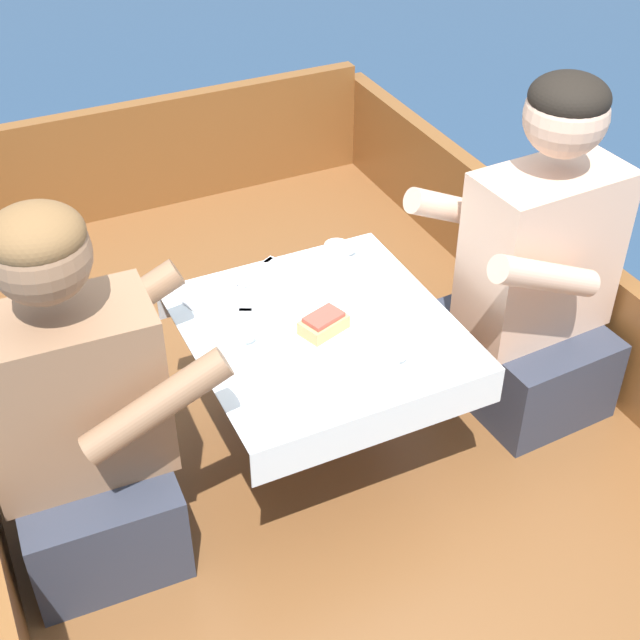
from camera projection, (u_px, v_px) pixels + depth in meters
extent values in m
plane|color=navy|center=(306.00, 483.00, 2.73)|extent=(60.00, 60.00, 0.00)
cube|color=brown|center=(306.00, 453.00, 2.66)|extent=(1.83, 2.86, 0.26)
cube|color=brown|center=(564.00, 292.00, 2.77)|extent=(0.06, 2.86, 0.38)
cube|color=brown|center=(154.00, 154.00, 3.45)|extent=(1.71, 0.06, 0.44)
cylinder|color=#B2B2B7|center=(320.00, 391.00, 2.38)|extent=(0.07, 0.07, 0.40)
cube|color=brown|center=(320.00, 330.00, 2.26)|extent=(0.62, 0.65, 0.02)
cube|color=white|center=(320.00, 327.00, 2.25)|extent=(0.65, 0.68, 0.00)
cube|color=white|center=(383.00, 426.00, 2.04)|extent=(0.65, 0.00, 0.10)
cube|color=white|center=(269.00, 276.00, 2.53)|extent=(0.65, 0.00, 0.10)
cube|color=#333847|center=(95.00, 499.00, 2.18)|extent=(0.38, 0.45, 0.26)
cube|color=#936B4C|center=(71.00, 394.00, 1.97)|extent=(0.41, 0.24, 0.43)
sphere|color=#936B4C|center=(40.00, 255.00, 1.75)|extent=(0.21, 0.21, 0.21)
ellipsoid|color=brown|center=(35.00, 235.00, 1.72)|extent=(0.20, 0.20, 0.11)
cylinder|color=#936B4C|center=(117.00, 311.00, 2.11)|extent=(0.34, 0.08, 0.21)
cylinder|color=#936B4C|center=(157.00, 406.00, 1.85)|extent=(0.34, 0.08, 0.21)
cube|color=#333847|center=(523.00, 358.00, 2.61)|extent=(0.38, 0.46, 0.26)
cube|color=beige|center=(542.00, 252.00, 2.38)|extent=(0.41, 0.24, 0.48)
sphere|color=beige|center=(566.00, 116.00, 2.14)|extent=(0.21, 0.21, 0.21)
ellipsoid|color=black|center=(569.00, 97.00, 2.12)|extent=(0.20, 0.20, 0.11)
cylinder|color=beige|center=(546.00, 276.00, 2.15)|extent=(0.34, 0.09, 0.21)
cylinder|color=beige|center=(458.00, 210.00, 2.40)|extent=(0.34, 0.09, 0.21)
cylinder|color=white|center=(324.00, 332.00, 2.22)|extent=(0.20, 0.20, 0.01)
cylinder|color=white|center=(288.00, 388.00, 2.06)|extent=(0.20, 0.20, 0.01)
cube|color=tan|center=(324.00, 325.00, 2.21)|extent=(0.13, 0.11, 0.04)
cube|color=#B74C3D|center=(324.00, 317.00, 2.19)|extent=(0.11, 0.09, 0.01)
cylinder|color=white|center=(393.00, 310.00, 2.27)|extent=(0.14, 0.14, 0.04)
cylinder|color=beige|center=(393.00, 307.00, 2.27)|extent=(0.12, 0.12, 0.02)
cylinder|color=white|center=(273.00, 279.00, 2.38)|extent=(0.11, 0.11, 0.04)
cylinder|color=beige|center=(273.00, 276.00, 2.38)|extent=(0.09, 0.09, 0.02)
cylinder|color=white|center=(337.00, 253.00, 2.47)|extent=(0.07, 0.07, 0.05)
torus|color=white|center=(351.00, 248.00, 2.49)|extent=(0.04, 0.01, 0.04)
cylinder|color=#3D2314|center=(337.00, 248.00, 2.46)|extent=(0.06, 0.06, 0.01)
cylinder|color=white|center=(385.00, 362.00, 2.10)|extent=(0.07, 0.07, 0.06)
torus|color=white|center=(402.00, 356.00, 2.11)|extent=(0.04, 0.01, 0.04)
cylinder|color=#3D2314|center=(385.00, 356.00, 2.09)|extent=(0.06, 0.06, 0.01)
cylinder|color=white|center=(231.00, 342.00, 2.16)|extent=(0.07, 0.07, 0.05)
torus|color=white|center=(249.00, 336.00, 2.17)|extent=(0.04, 0.01, 0.04)
cylinder|color=#3D2314|center=(230.00, 337.00, 2.15)|extent=(0.06, 0.06, 0.01)
cube|color=silver|center=(226.00, 297.00, 2.35)|extent=(0.16, 0.08, 0.00)
ellipsoid|color=silver|center=(244.00, 285.00, 2.39)|extent=(0.04, 0.02, 0.01)
cube|color=silver|center=(189.00, 306.00, 2.32)|extent=(0.06, 0.17, 0.00)
cube|color=silver|center=(272.00, 311.00, 2.30)|extent=(0.16, 0.09, 0.00)
cube|color=silver|center=(245.00, 310.00, 2.30)|extent=(0.04, 0.03, 0.00)
cube|color=silver|center=(253.00, 272.00, 2.44)|extent=(0.15, 0.09, 0.00)
cube|color=silver|center=(269.00, 260.00, 2.49)|extent=(0.04, 0.04, 0.00)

